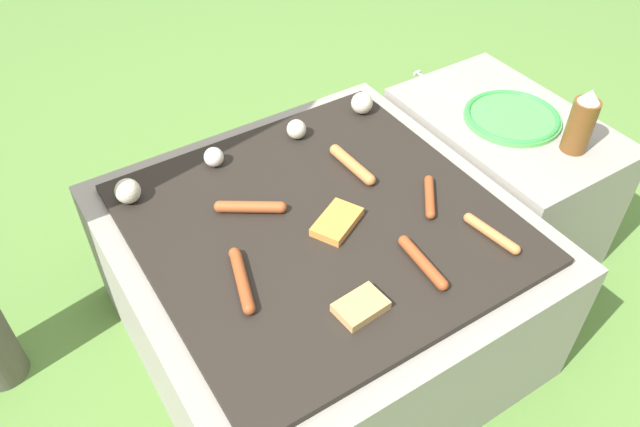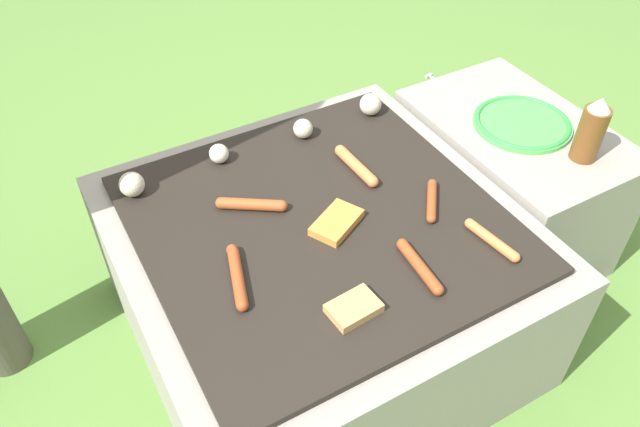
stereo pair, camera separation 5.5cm
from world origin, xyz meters
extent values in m
plane|color=#567F38|center=(0.00, 0.00, 0.00)|extent=(14.00, 14.00, 0.00)
cube|color=gray|center=(0.00, 0.00, 0.20)|extent=(0.89, 0.89, 0.40)
cube|color=black|center=(0.00, 0.00, 0.41)|extent=(0.79, 0.79, 0.02)
cube|color=gray|center=(0.66, 0.06, 0.21)|extent=(0.40, 0.61, 0.42)
cylinder|color=#C6753D|center=(0.17, 0.11, 0.43)|extent=(0.03, 0.14, 0.03)
sphere|color=#C6753D|center=(0.16, 0.18, 0.43)|extent=(0.03, 0.03, 0.03)
sphere|color=#C6753D|center=(0.17, 0.04, 0.43)|extent=(0.03, 0.03, 0.03)
cylinder|color=#A34C23|center=(-0.12, 0.11, 0.43)|extent=(0.13, 0.10, 0.03)
sphere|color=#A34C23|center=(-0.06, 0.07, 0.43)|extent=(0.03, 0.03, 0.03)
sphere|color=#A34C23|center=(-0.18, 0.15, 0.43)|extent=(0.03, 0.03, 0.03)
cylinder|color=#93421E|center=(0.11, -0.23, 0.43)|extent=(0.04, 0.14, 0.02)
sphere|color=#93421E|center=(0.11, -0.16, 0.43)|extent=(0.02, 0.02, 0.02)
sphere|color=#93421E|center=(0.10, -0.30, 0.43)|extent=(0.02, 0.02, 0.02)
cylinder|color=#93421E|center=(-0.24, -0.08, 0.43)|extent=(0.07, 0.15, 0.03)
sphere|color=#93421E|center=(-0.22, 0.00, 0.43)|extent=(0.03, 0.03, 0.03)
sphere|color=#93421E|center=(-0.26, -0.15, 0.43)|extent=(0.03, 0.03, 0.03)
cylinder|color=#C6753D|center=(0.29, -0.25, 0.43)|extent=(0.04, 0.13, 0.02)
sphere|color=#C6753D|center=(0.30, -0.31, 0.43)|extent=(0.02, 0.02, 0.02)
sphere|color=#C6753D|center=(0.28, -0.18, 0.43)|extent=(0.02, 0.02, 0.02)
cylinder|color=#93421E|center=(0.25, -0.08, 0.43)|extent=(0.09, 0.11, 0.02)
sphere|color=#93421E|center=(0.21, -0.13, 0.43)|extent=(0.02, 0.02, 0.02)
sphere|color=#93421E|center=(0.29, -0.03, 0.43)|extent=(0.02, 0.02, 0.02)
cube|color=#D18438|center=(0.02, -0.03, 0.43)|extent=(0.14, 0.12, 0.02)
cube|color=tan|center=(-0.07, -0.26, 0.43)|extent=(0.11, 0.08, 0.02)
sphere|color=beige|center=(-0.34, 0.30, 0.45)|extent=(0.06, 0.06, 0.06)
sphere|color=silver|center=(-0.11, 0.31, 0.44)|extent=(0.05, 0.05, 0.05)
sphere|color=beige|center=(0.12, 0.30, 0.44)|extent=(0.05, 0.05, 0.05)
sphere|color=beige|center=(0.33, 0.30, 0.45)|extent=(0.06, 0.06, 0.06)
cylinder|color=#4CB24C|center=(0.66, 0.05, 0.42)|extent=(0.26, 0.26, 0.01)
torus|color=#338C3F|center=(0.66, 0.05, 0.43)|extent=(0.26, 0.26, 0.01)
cylinder|color=brown|center=(0.69, -0.13, 0.49)|extent=(0.07, 0.07, 0.14)
cone|color=white|center=(0.69, -0.13, 0.58)|extent=(0.05, 0.05, 0.03)
cylinder|color=silver|center=(0.60, 0.27, 0.42)|extent=(0.04, 0.22, 0.01)
cube|color=silver|center=(0.59, 0.38, 0.42)|extent=(0.02, 0.01, 0.01)
camera|label=1|loc=(-0.55, -0.86, 1.40)|focal=35.00mm
camera|label=2|loc=(-0.50, -0.89, 1.40)|focal=35.00mm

